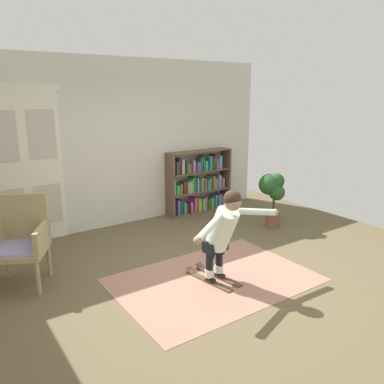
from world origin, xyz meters
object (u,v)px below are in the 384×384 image
Objects in this scene: bookshelf at (198,183)px; wicker_chair at (21,239)px; skis_pair at (212,277)px; person_skier at (224,228)px; potted_plant at (272,189)px.

wicker_chair is (-3.54, -1.22, 0.02)m from bookshelf.
person_skier is (0.03, -0.17, 0.71)m from skis_pair.
potted_plant is at bearing -71.71° from bookshelf.
person_skier is at bearing -80.81° from skis_pair.
potted_plant is 2.34m from person_skier.
person_skier is (-2.02, -1.17, 0.04)m from potted_plant.
skis_pair is at bearing 99.19° from person_skier.
bookshelf is 1.43× the size of potted_plant.
person_skier is (-1.53, -2.66, 0.17)m from bookshelf.
potted_plant is 0.66× the size of person_skier.
person_skier reaches higher than wicker_chair.
potted_plant is 2.38m from skis_pair.
bookshelf reaches higher than potted_plant.
wicker_chair is at bearing 144.48° from person_skier.
person_skier is at bearing -119.87° from bookshelf.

